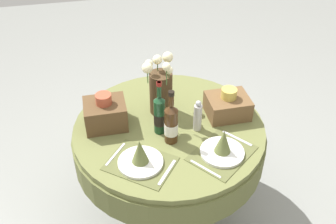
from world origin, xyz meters
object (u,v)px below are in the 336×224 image
dining_table (169,143)px  woven_basket_side_left (105,113)px  place_setting_left (140,157)px  wine_bottle_left (159,114)px  flower_vase (161,88)px  woven_basket_side_right (228,105)px  wine_bottle_centre (171,123)px  pepper_mill (198,116)px  place_setting_right (223,147)px

dining_table → woven_basket_side_left: woven_basket_side_left is taller
place_setting_left → wine_bottle_left: size_ratio=1.26×
place_setting_left → flower_vase: (0.20, 0.43, 0.12)m
flower_vase → wine_bottle_left: bearing=-103.8°
flower_vase → woven_basket_side_right: size_ratio=1.63×
place_setting_left → wine_bottle_centre: 0.26m
dining_table → place_setting_left: place_setting_left is taller
wine_bottle_left → place_setting_left: bearing=-122.4°
place_setting_left → wine_bottle_left: bearing=57.6°
wine_bottle_left → woven_basket_side_left: bearing=156.6°
dining_table → woven_basket_side_right: (0.37, 0.03, 0.21)m
wine_bottle_left → pepper_mill: 0.22m
woven_basket_side_left → wine_bottle_centre: bearing=-32.9°
flower_vase → wine_bottle_centre: bearing=-90.0°
place_setting_right → pepper_mill: bearing=108.3°
wine_bottle_centre → woven_basket_side_right: size_ratio=1.35×
place_setting_left → flower_vase: 0.49m
place_setting_right → flower_vase: 0.52m
place_setting_left → woven_basket_side_left: 0.40m
dining_table → place_setting_left: size_ratio=2.70×
woven_basket_side_right → woven_basket_side_left: bearing=175.3°
place_setting_right → woven_basket_side_left: 0.70m
flower_vase → wine_bottle_left: (-0.05, -0.19, -0.04)m
dining_table → woven_basket_side_right: bearing=4.7°
wine_bottle_centre → pepper_mill: (0.17, 0.07, -0.03)m
wine_bottle_left → pepper_mill: wine_bottle_left is taller
place_setting_left → woven_basket_side_left: bearing=111.6°
flower_vase → woven_basket_side_left: flower_vase is taller
dining_table → woven_basket_side_right: 0.43m
flower_vase → wine_bottle_centre: 0.28m
place_setting_left → flower_vase: flower_vase is taller
place_setting_right → wine_bottle_left: 0.40m
woven_basket_side_left → pepper_mill: bearing=-16.8°
place_setting_left → pepper_mill: size_ratio=2.12×
pepper_mill → wine_bottle_left: bearing=173.0°
dining_table → woven_basket_side_right: woven_basket_side_right is taller
place_setting_left → wine_bottle_left: 0.29m
woven_basket_side_right → wine_bottle_left: bearing=-171.0°
place_setting_left → wine_bottle_centre: size_ratio=1.27×
wine_bottle_centre → dining_table: bearing=82.4°
dining_table → wine_bottle_left: 0.28m
place_setting_right → woven_basket_side_left: (-0.59, 0.39, 0.04)m
wine_bottle_centre → woven_basket_side_left: bearing=147.1°
flower_vase → wine_bottle_left: 0.20m
wine_bottle_left → wine_bottle_centre: bearing=-63.5°
dining_table → wine_bottle_left: size_ratio=3.39×
wine_bottle_centre → woven_basket_side_left: size_ratio=1.40×
pepper_mill → woven_basket_side_right: size_ratio=0.81×
pepper_mill → place_setting_right: bearing=-71.7°
wine_bottle_left → woven_basket_side_left: size_ratio=1.42×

